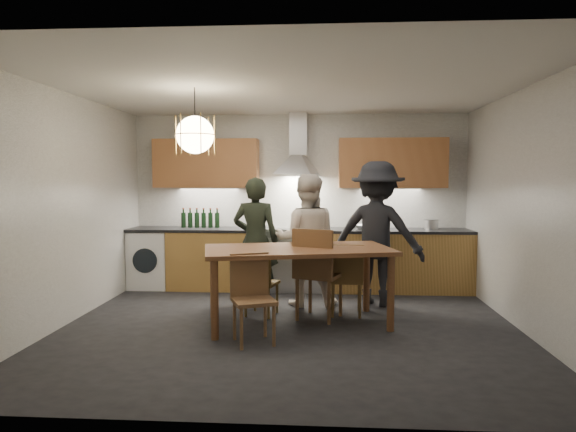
# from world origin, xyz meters

# --- Properties ---
(ground) EXTENTS (5.00, 5.00, 0.00)m
(ground) POSITION_xyz_m (0.00, 0.00, 0.00)
(ground) COLOR black
(ground) RESTS_ON ground
(room_shell) EXTENTS (5.02, 4.52, 2.61)m
(room_shell) POSITION_xyz_m (0.00, 0.00, 1.71)
(room_shell) COLOR silver
(room_shell) RESTS_ON ground
(counter_run) EXTENTS (5.00, 0.62, 0.90)m
(counter_run) POSITION_xyz_m (0.02, 1.95, 0.45)
(counter_run) COLOR tan
(counter_run) RESTS_ON ground
(range_stove) EXTENTS (0.90, 0.60, 0.92)m
(range_stove) POSITION_xyz_m (0.00, 1.94, 0.44)
(range_stove) COLOR silver
(range_stove) RESTS_ON ground
(wall_fixtures) EXTENTS (4.30, 0.54, 1.10)m
(wall_fixtures) POSITION_xyz_m (0.00, 2.07, 1.87)
(wall_fixtures) COLOR #BD7C49
(wall_fixtures) RESTS_ON ground
(pendant_lamp) EXTENTS (0.43, 0.43, 0.70)m
(pendant_lamp) POSITION_xyz_m (-1.00, -0.10, 2.10)
(pendant_lamp) COLOR black
(pendant_lamp) RESTS_ON ground
(dining_table) EXTENTS (2.22, 1.45, 0.86)m
(dining_table) POSITION_xyz_m (0.09, 0.13, 0.76)
(dining_table) COLOR brown
(dining_table) RESTS_ON ground
(chair_back_left) EXTENTS (0.44, 0.44, 0.79)m
(chair_back_left) POSITION_xyz_m (-0.38, 0.42, 0.45)
(chair_back_left) COLOR brown
(chair_back_left) RESTS_ON ground
(chair_back_mid) EXTENTS (0.62, 0.62, 1.07)m
(chair_back_mid) POSITION_xyz_m (0.29, 0.29, 0.61)
(chair_back_mid) COLOR brown
(chair_back_mid) RESTS_ON ground
(chair_back_right) EXTENTS (0.41, 0.41, 0.87)m
(chair_back_right) POSITION_xyz_m (0.65, 0.50, 0.50)
(chair_back_right) COLOR brown
(chair_back_right) RESTS_ON ground
(chair_front) EXTENTS (0.52, 0.52, 0.88)m
(chair_front) POSITION_xyz_m (-0.34, -0.50, 0.50)
(chair_front) COLOR brown
(chair_front) RESTS_ON ground
(person_left) EXTENTS (0.64, 0.45, 1.65)m
(person_left) POSITION_xyz_m (-0.51, 1.07, 0.83)
(person_left) COLOR black
(person_left) RESTS_ON ground
(person_mid) EXTENTS (0.83, 0.65, 1.69)m
(person_mid) POSITION_xyz_m (0.15, 1.02, 0.85)
(person_mid) COLOR silver
(person_mid) RESTS_ON ground
(person_right) EXTENTS (1.35, 1.02, 1.86)m
(person_right) POSITION_xyz_m (1.07, 1.11, 0.93)
(person_right) COLOR black
(person_right) RESTS_ON ground
(mixing_bowl) EXTENTS (0.37, 0.37, 0.07)m
(mixing_bowl) POSITION_xyz_m (0.97, 1.91, 0.94)
(mixing_bowl) COLOR silver
(mixing_bowl) RESTS_ON counter_run
(stock_pot) EXTENTS (0.26, 0.26, 0.14)m
(stock_pot) POSITION_xyz_m (1.94, 1.99, 0.97)
(stock_pot) COLOR #B6B6B9
(stock_pot) RESTS_ON counter_run
(wine_bottles) EXTENTS (0.58, 0.07, 0.29)m
(wine_bottles) POSITION_xyz_m (-1.47, 2.04, 1.05)
(wine_bottles) COLOR black
(wine_bottles) RESTS_ON counter_run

